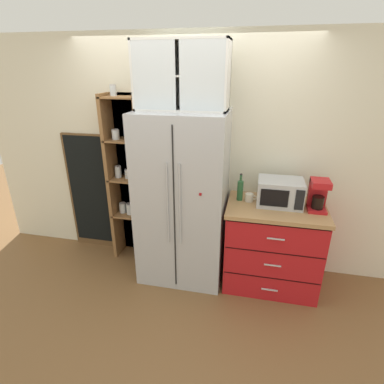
{
  "coord_description": "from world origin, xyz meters",
  "views": [
    {
      "loc": [
        0.71,
        -2.81,
        2.21
      ],
      "look_at": [
        0.1,
        0.02,
        1.0
      ],
      "focal_mm": 28.21,
      "sensor_mm": 36.0,
      "label": 1
    }
  ],
  "objects_px": {
    "refrigerator": "(183,199)",
    "bottle_green": "(240,189)",
    "chalkboard_menu": "(92,193)",
    "coffee_maker": "(318,194)",
    "bottle_clear": "(278,196)",
    "microwave": "(280,192)",
    "mug_charcoal": "(277,202)",
    "mug_cream": "(249,197)"
  },
  "relations": [
    {
      "from": "refrigerator",
      "to": "bottle_green",
      "type": "distance_m",
      "value": 0.61
    },
    {
      "from": "chalkboard_menu",
      "to": "coffee_maker",
      "type": "bearing_deg",
      "value": -6.33
    },
    {
      "from": "bottle_clear",
      "to": "microwave",
      "type": "bearing_deg",
      "value": 58.12
    },
    {
      "from": "mug_charcoal",
      "to": "bottle_green",
      "type": "relative_size",
      "value": 0.39
    },
    {
      "from": "coffee_maker",
      "to": "bottle_green",
      "type": "distance_m",
      "value": 0.75
    },
    {
      "from": "chalkboard_menu",
      "to": "bottle_clear",
      "type": "bearing_deg",
      "value": -7.19
    },
    {
      "from": "microwave",
      "to": "bottle_clear",
      "type": "xyz_separation_m",
      "value": [
        -0.02,
        -0.03,
        -0.03
      ]
    },
    {
      "from": "refrigerator",
      "to": "coffee_maker",
      "type": "relative_size",
      "value": 5.89
    },
    {
      "from": "bottle_clear",
      "to": "chalkboard_menu",
      "type": "height_order",
      "value": "chalkboard_menu"
    },
    {
      "from": "mug_charcoal",
      "to": "chalkboard_menu",
      "type": "distance_m",
      "value": 2.25
    },
    {
      "from": "bottle_clear",
      "to": "refrigerator",
      "type": "bearing_deg",
      "value": -178.09
    },
    {
      "from": "mug_cream",
      "to": "bottle_clear",
      "type": "bearing_deg",
      "value": -9.04
    },
    {
      "from": "refrigerator",
      "to": "mug_cream",
      "type": "distance_m",
      "value": 0.69
    },
    {
      "from": "microwave",
      "to": "chalkboard_menu",
      "type": "distance_m",
      "value": 2.27
    },
    {
      "from": "refrigerator",
      "to": "mug_cream",
      "type": "bearing_deg",
      "value": 6.25
    },
    {
      "from": "refrigerator",
      "to": "coffee_maker",
      "type": "height_order",
      "value": "refrigerator"
    },
    {
      "from": "microwave",
      "to": "bottle_green",
      "type": "height_order",
      "value": "bottle_green"
    },
    {
      "from": "coffee_maker",
      "to": "bottle_green",
      "type": "height_order",
      "value": "coffee_maker"
    },
    {
      "from": "coffee_maker",
      "to": "chalkboard_menu",
      "type": "height_order",
      "value": "chalkboard_menu"
    },
    {
      "from": "refrigerator",
      "to": "chalkboard_menu",
      "type": "relative_size",
      "value": 1.23
    },
    {
      "from": "chalkboard_menu",
      "to": "mug_cream",
      "type": "bearing_deg",
      "value": -6.93
    },
    {
      "from": "mug_charcoal",
      "to": "bottle_clear",
      "type": "height_order",
      "value": "bottle_clear"
    },
    {
      "from": "coffee_maker",
      "to": "mug_cream",
      "type": "xyz_separation_m",
      "value": [
        -0.64,
        0.05,
        -0.11
      ]
    },
    {
      "from": "coffee_maker",
      "to": "mug_charcoal",
      "type": "relative_size",
      "value": 2.79
    },
    {
      "from": "coffee_maker",
      "to": "bottle_clear",
      "type": "height_order",
      "value": "coffee_maker"
    },
    {
      "from": "chalkboard_menu",
      "to": "mug_charcoal",
      "type": "bearing_deg",
      "value": -8.0
    },
    {
      "from": "bottle_clear",
      "to": "chalkboard_menu",
      "type": "xyz_separation_m",
      "value": [
        -2.22,
        0.28,
        -0.28
      ]
    },
    {
      "from": "bottle_clear",
      "to": "mug_charcoal",
      "type": "bearing_deg",
      "value": -86.82
    },
    {
      "from": "refrigerator",
      "to": "mug_cream",
      "type": "xyz_separation_m",
      "value": [
        0.69,
        0.08,
        0.05
      ]
    },
    {
      "from": "bottle_green",
      "to": "chalkboard_menu",
      "type": "height_order",
      "value": "chalkboard_menu"
    },
    {
      "from": "coffee_maker",
      "to": "chalkboard_menu",
      "type": "relative_size",
      "value": 0.21
    },
    {
      "from": "bottle_green",
      "to": "bottle_clear",
      "type": "height_order",
      "value": "bottle_green"
    },
    {
      "from": "refrigerator",
      "to": "bottle_clear",
      "type": "height_order",
      "value": "refrigerator"
    },
    {
      "from": "mug_cream",
      "to": "bottle_green",
      "type": "distance_m",
      "value": 0.13
    },
    {
      "from": "mug_cream",
      "to": "bottle_clear",
      "type": "height_order",
      "value": "bottle_clear"
    },
    {
      "from": "mug_cream",
      "to": "mug_charcoal",
      "type": "relative_size",
      "value": 1.06
    },
    {
      "from": "microwave",
      "to": "chalkboard_menu",
      "type": "relative_size",
      "value": 0.3
    },
    {
      "from": "mug_cream",
      "to": "mug_charcoal",
      "type": "distance_m",
      "value": 0.28
    },
    {
      "from": "bottle_clear",
      "to": "chalkboard_menu",
      "type": "bearing_deg",
      "value": 172.81
    },
    {
      "from": "coffee_maker",
      "to": "microwave",
      "type": "bearing_deg",
      "value": 173.14
    },
    {
      "from": "microwave",
      "to": "coffee_maker",
      "type": "relative_size",
      "value": 1.42
    },
    {
      "from": "coffee_maker",
      "to": "mug_charcoal",
      "type": "distance_m",
      "value": 0.38
    }
  ]
}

